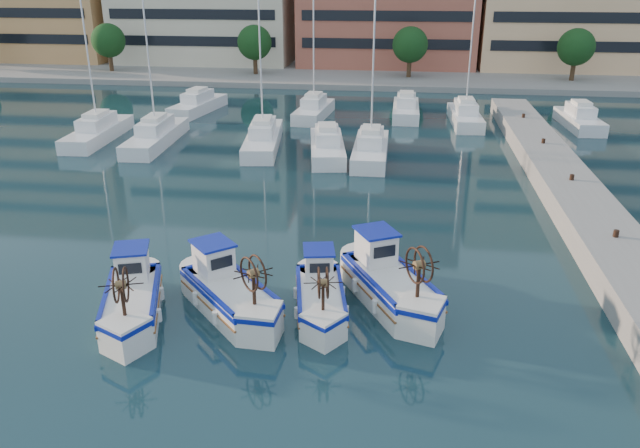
{
  "coord_description": "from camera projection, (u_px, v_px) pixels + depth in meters",
  "views": [
    {
      "loc": [
        3.78,
        -20.02,
        11.66
      ],
      "look_at": [
        0.36,
        4.99,
        1.5
      ],
      "focal_mm": 35.0,
      "sensor_mm": 36.0,
      "label": 1
    }
  ],
  "objects": [
    {
      "name": "quay",
      "position": [
        600.0,
        232.0,
        28.73
      ],
      "size": [
        3.0,
        60.0,
        1.2
      ],
      "primitive_type": "cube",
      "color": "gray",
      "rests_on": "ground"
    },
    {
      "name": "fishing_boat_c",
      "position": [
        320.0,
        293.0,
        22.94
      ],
      "size": [
        2.45,
        4.35,
        2.64
      ],
      "rotation": [
        0.0,
        0.0,
        0.19
      ],
      "color": "white",
      "rests_on": "ground"
    },
    {
      "name": "fishing_boat_d",
      "position": [
        389.0,
        281.0,
        23.58
      ],
      "size": [
        4.1,
        5.2,
        3.14
      ],
      "rotation": [
        0.0,
        0.0,
        0.5
      ],
      "color": "white",
      "rests_on": "ground"
    },
    {
      "name": "fishing_boat_b",
      "position": [
        228.0,
        291.0,
        22.92
      ],
      "size": [
        4.52,
        4.72,
        3.0
      ],
      "rotation": [
        0.0,
        0.0,
        0.73
      ],
      "color": "white",
      "rests_on": "ground"
    },
    {
      "name": "ground",
      "position": [
        292.0,
        310.0,
        23.24
      ],
      "size": [
        300.0,
        300.0,
        0.0
      ],
      "primitive_type": "plane",
      "color": "#1B3B46",
      "rests_on": "ground"
    },
    {
      "name": "fishing_boat_a",
      "position": [
        132.0,
        297.0,
        22.55
      ],
      "size": [
        3.17,
        4.78,
        2.89
      ],
      "rotation": [
        0.0,
        0.0,
        0.32
      ],
      "color": "white",
      "rests_on": "ground"
    },
    {
      "name": "yacht_marina",
      "position": [
        311.0,
        127.0,
        48.73
      ],
      "size": [
        39.52,
        21.87,
        11.5
      ],
      "color": "white",
      "rests_on": "ground"
    }
  ]
}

